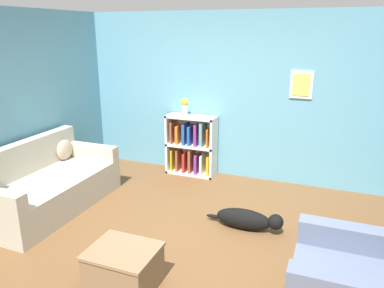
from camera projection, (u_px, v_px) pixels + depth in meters
name	position (u px, v px, depth m)	size (l,w,h in m)	color
ground_plane	(179.00, 241.00, 4.27)	(14.00, 14.00, 0.00)	brown
wall_back	(235.00, 97.00, 5.89)	(5.60, 0.13, 2.60)	#609EB7
couch	(45.00, 186.00, 5.00)	(0.96, 1.95, 0.88)	#B7AD99
bookshelf	(192.00, 146.00, 6.17)	(0.81, 0.32, 0.99)	silver
recliner_chair	(363.00, 285.00, 3.03)	(0.99, 0.97, 1.00)	slate
coffee_table	(124.00, 267.00, 3.46)	(0.62, 0.53, 0.40)	#846647
dog	(247.00, 219.00, 4.50)	(0.96, 0.23, 0.25)	black
vase	(185.00, 106.00, 6.00)	(0.12, 0.12, 0.28)	silver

